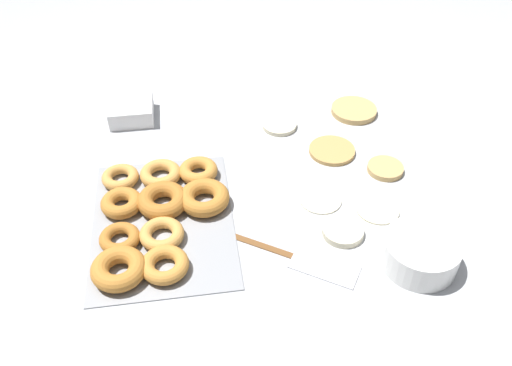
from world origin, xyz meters
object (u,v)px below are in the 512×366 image
object	(u,v)px
pancake_5	(354,110)
spatula	(308,261)
donut_tray	(159,214)
pancake_6	(343,231)
container_stack	(131,110)
batter_bowl	(420,253)
pancake_2	(385,168)
pancake_0	(279,125)
pancake_4	(321,199)
pancake_1	(332,151)
pancake_3	(378,209)

from	to	relation	value
pancake_5	spatula	xyz separation A→B (m)	(0.49, -0.23, -0.01)
donut_tray	pancake_6	bearing A→B (deg)	75.77
pancake_6	pancake_5	bearing A→B (deg)	161.06
container_stack	batter_bowl	bearing A→B (deg)	43.90
donut_tray	pancake_2	bearing A→B (deg)	99.38
pancake_5	spatula	distance (m)	0.54
pancake_0	pancake_4	bearing A→B (deg)	8.17
container_stack	spatula	size ratio (longest dim) A/B	0.42
pancake_2	pancake_1	bearing A→B (deg)	-129.04
donut_tray	spatula	world-z (taller)	donut_tray
spatula	pancake_0	bearing A→B (deg)	119.99
pancake_2	pancake_4	size ratio (longest dim) A/B	0.90
pancake_3	container_stack	world-z (taller)	container_stack
batter_bowl	container_stack	world-z (taller)	batter_bowl
donut_tray	batter_bowl	distance (m)	0.53
pancake_1	spatula	xyz separation A→B (m)	(0.33, -0.13, -0.00)
pancake_2	pancake_5	size ratio (longest dim) A/B	0.70
pancake_2	container_stack	bearing A→B (deg)	-117.32
pancake_2	pancake_5	world-z (taller)	pancake_5
spatula	pancake_4	bearing A→B (deg)	102.06
pancake_5	pancake_6	distance (m)	0.45
pancake_3	spatula	distance (m)	0.22
spatula	pancake_1	bearing A→B (deg)	101.32
pancake_4	batter_bowl	world-z (taller)	batter_bowl
batter_bowl	container_stack	bearing A→B (deg)	-136.10
pancake_0	pancake_2	world-z (taller)	pancake_2
pancake_4	spatula	world-z (taller)	pancake_4
pancake_6	batter_bowl	bearing A→B (deg)	51.54
batter_bowl	container_stack	xyz separation A→B (m)	(-0.58, -0.56, -0.01)
pancake_0	batter_bowl	world-z (taller)	batter_bowl
pancake_6	spatula	world-z (taller)	pancake_6
batter_bowl	pancake_2	bearing A→B (deg)	174.39
pancake_0	pancake_2	xyz separation A→B (m)	(0.21, 0.21, 0.00)
pancake_4	donut_tray	size ratio (longest dim) A/B	0.23
pancake_2	container_stack	size ratio (longest dim) A/B	0.74
spatula	pancake_6	bearing A→B (deg)	69.65
pancake_4	container_stack	xyz separation A→B (m)	(-0.38, -0.42, 0.02)
pancake_1	container_stack	bearing A→B (deg)	-114.33
pancake_3	batter_bowl	size ratio (longest dim) A/B	0.64
donut_tray	spatula	xyz separation A→B (m)	(0.16, 0.29, -0.01)
pancake_1	batter_bowl	world-z (taller)	batter_bowl
pancake_0	pancake_6	size ratio (longest dim) A/B	1.03
pancake_0	container_stack	bearing A→B (deg)	-104.44
pancake_1	pancake_0	bearing A→B (deg)	-138.54
batter_bowl	container_stack	distance (m)	0.81
container_stack	spatula	world-z (taller)	container_stack
pancake_6	batter_bowl	size ratio (longest dim) A/B	0.58
pancake_1	pancake_4	xyz separation A→B (m)	(0.16, -0.07, -0.00)
pancake_4	pancake_6	world-z (taller)	pancake_6
pancake_3	pancake_2	bearing A→B (deg)	155.12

